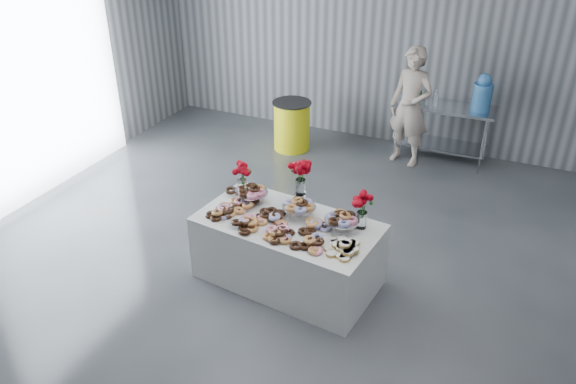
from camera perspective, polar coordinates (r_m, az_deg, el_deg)
name	(u,v)px	position (r m, az deg, el deg)	size (l,w,h in m)	color
ground	(272,297)	(6.07, -1.60, -10.60)	(9.00, 9.00, 0.00)	#34373B
room_walls	(243,45)	(5.01, -4.58, 14.70)	(8.04, 9.04, 4.02)	gray
display_table	(288,251)	(6.08, -0.03, -6.05)	(1.90, 1.00, 0.75)	silver
prep_table	(443,123)	(8.97, 15.44, 6.82)	(1.50, 0.60, 0.90)	silver
donut_mounds	(286,221)	(5.81, -0.23, -2.93)	(1.80, 0.80, 0.09)	#C47947
cake_stand_left	(252,191)	(6.17, -3.69, 0.09)	(0.36, 0.36, 0.17)	silver
cake_stand_mid	(299,205)	(5.89, 1.14, -1.37)	(0.36, 0.36, 0.17)	silver
cake_stand_right	(342,218)	(5.69, 5.51, -2.69)	(0.36, 0.36, 0.17)	silver
danish_pile	(347,246)	(5.44, 5.97, -5.45)	(0.48, 0.48, 0.11)	white
bouquet_left	(242,171)	(6.27, -4.74, 2.18)	(0.26, 0.26, 0.42)	white
bouquet_right	(363,202)	(5.68, 7.61, -1.06)	(0.26, 0.26, 0.42)	white
bouquet_center	(301,175)	(5.97, 1.29, 1.69)	(0.26, 0.26, 0.57)	silver
water_jug	(482,94)	(8.74, 19.13, 9.39)	(0.28, 0.28, 0.55)	#4190DF
drink_bottles	(424,96)	(8.78, 13.61, 9.49)	(0.54, 0.08, 0.27)	#268C33
person	(410,107)	(8.66, 12.34, 8.45)	(0.66, 0.43, 1.81)	#CC8C93
trash_barrel	(292,125)	(9.12, 0.39, 6.78)	(0.62, 0.62, 0.80)	#FAF315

